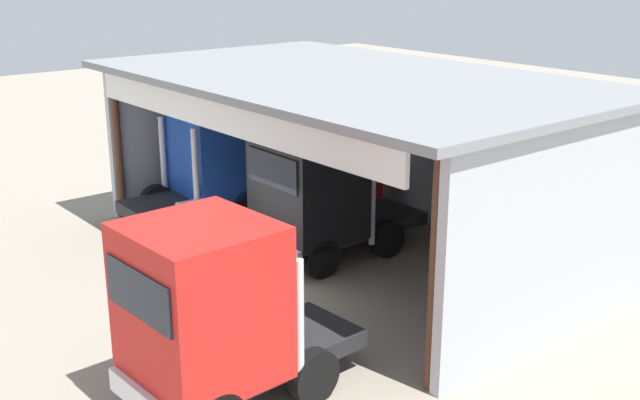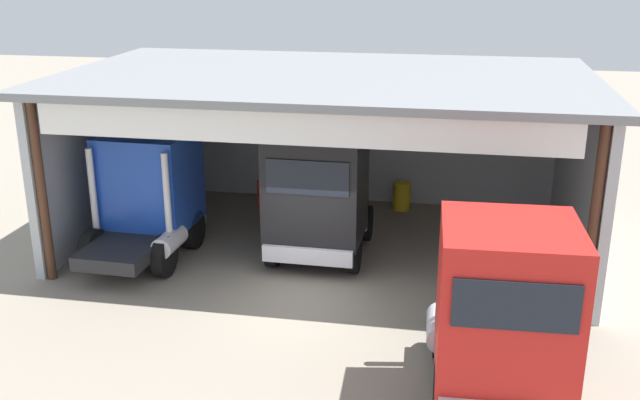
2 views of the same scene
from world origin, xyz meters
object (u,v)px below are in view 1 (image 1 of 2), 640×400
object	(u,v)px
tool_cart	(366,196)
traffic_cone	(262,373)
truck_red_right_bay	(212,313)
oil_drum	(479,226)
truck_blue_center_right_bay	(209,164)
truck_black_left_bay	(316,191)

from	to	relation	value
tool_cart	traffic_cone	distance (m)	11.34
truck_red_right_bay	oil_drum	distance (m)	11.12
truck_blue_center_right_bay	traffic_cone	bearing A→B (deg)	-24.00
tool_cart	traffic_cone	size ratio (longest dim) A/B	1.79
truck_black_left_bay	traffic_cone	distance (m)	7.02
truck_blue_center_right_bay	oil_drum	size ratio (longest dim) A/B	4.71
traffic_cone	truck_blue_center_right_bay	bearing A→B (deg)	153.83
truck_black_left_bay	truck_red_right_bay	xyz separation A→B (m)	(4.60, -6.14, -0.03)
oil_drum	traffic_cone	distance (m)	9.97
truck_blue_center_right_bay	traffic_cone	distance (m)	10.45
tool_cart	traffic_cone	xyz separation A→B (m)	(6.84, -9.04, -0.22)
truck_black_left_bay	truck_red_right_bay	world-z (taller)	truck_black_left_bay
oil_drum	tool_cart	world-z (taller)	tool_cart
oil_drum	traffic_cone	xyz separation A→B (m)	(2.59, -9.63, -0.18)
truck_black_left_bay	truck_red_right_bay	distance (m)	7.67
truck_blue_center_right_bay	truck_black_left_bay	size ratio (longest dim) A/B	0.87
truck_red_right_bay	traffic_cone	world-z (taller)	truck_red_right_bay
truck_blue_center_right_bay	oil_drum	xyz separation A→B (m)	(6.69, 5.07, -1.36)
truck_blue_center_right_bay	tool_cart	bearing A→B (deg)	63.67
truck_red_right_bay	traffic_cone	bearing A→B (deg)	-90.31
truck_black_left_bay	tool_cart	world-z (taller)	truck_black_left_bay
tool_cart	traffic_cone	bearing A→B (deg)	-52.86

